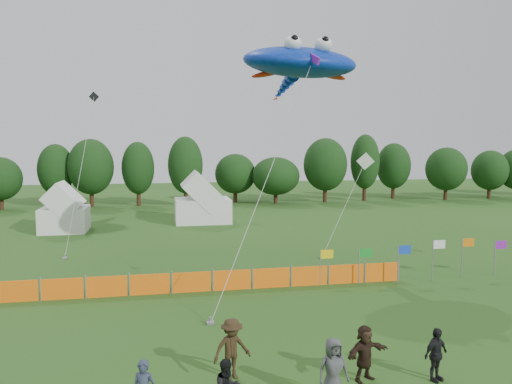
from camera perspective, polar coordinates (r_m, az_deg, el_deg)
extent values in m
plane|color=#234C16|center=(16.89, 4.15, -19.86)|extent=(160.00, 160.00, 0.00)
cylinder|color=#382314|center=(61.98, -27.10, -0.93)|extent=(0.50, 0.50, 1.91)
ellipsoid|color=black|center=(61.78, -27.20, 1.37)|extent=(4.61, 4.61, 4.30)
cylinder|color=#382314|center=(62.33, -21.80, -0.47)|extent=(0.50, 0.50, 2.38)
ellipsoid|color=black|center=(62.11, -21.90, 2.38)|extent=(4.09, 4.09, 5.35)
cylinder|color=#382314|center=(60.89, -18.26, -0.40)|extent=(0.50, 0.50, 2.57)
ellipsoid|color=black|center=(60.65, -18.36, 2.76)|extent=(5.20, 5.20, 5.79)
cylinder|color=#382314|center=(60.39, -13.27, -0.37)|extent=(0.50, 0.50, 2.46)
ellipsoid|color=black|center=(60.15, -13.34, 2.68)|extent=(3.78, 3.78, 5.55)
cylinder|color=#382314|center=(59.01, -8.03, -0.31)|extent=(0.50, 0.50, 2.66)
ellipsoid|color=black|center=(58.77, -8.07, 3.07)|extent=(4.05, 4.05, 5.99)
cylinder|color=#382314|center=(62.27, -2.38, -0.28)|extent=(0.50, 0.50, 1.98)
ellipsoid|color=black|center=(62.06, -2.39, 2.10)|extent=(5.06, 5.06, 4.46)
cylinder|color=#382314|center=(61.25, 2.26, -0.43)|extent=(0.50, 0.50, 1.86)
ellipsoid|color=black|center=(61.04, 2.27, 1.84)|extent=(5.86, 5.86, 4.18)
cylinder|color=#382314|center=(62.77, 7.89, 0.02)|extent=(0.50, 0.50, 2.62)
ellipsoid|color=black|center=(62.54, 7.93, 3.13)|extent=(5.41, 5.41, 5.89)
cylinder|color=#382314|center=(65.32, 12.28, 0.23)|extent=(0.50, 0.50, 2.78)
ellipsoid|color=black|center=(65.09, 12.35, 3.41)|extent=(3.67, 3.67, 6.26)
cylinder|color=#382314|center=(69.09, 15.39, 0.28)|extent=(0.50, 0.50, 2.42)
ellipsoid|color=black|center=(68.89, 15.45, 2.90)|extent=(4.46, 4.46, 5.44)
cylinder|color=#382314|center=(69.64, 20.84, 0.09)|extent=(0.50, 0.50, 2.24)
ellipsoid|color=black|center=(69.45, 20.92, 2.48)|extent=(5.26, 5.26, 5.03)
cylinder|color=#382314|center=(73.24, 25.08, 0.12)|extent=(0.50, 0.50, 2.10)
ellipsoid|color=black|center=(73.06, 25.17, 2.27)|extent=(4.74, 4.74, 4.73)
cube|color=white|center=(44.40, -21.02, -2.94)|extent=(3.67, 3.67, 2.02)
cube|color=white|center=(46.60, -6.12, -2.10)|extent=(5.01, 4.01, 2.20)
cube|color=orange|center=(25.78, -25.72, -10.20)|extent=(1.90, 0.06, 1.00)
cube|color=orange|center=(25.35, -21.28, -10.29)|extent=(1.90, 0.06, 1.00)
cube|color=orange|center=(25.07, -16.70, -10.32)|extent=(1.90, 0.06, 1.00)
cube|color=orange|center=(24.94, -12.05, -10.28)|extent=(1.90, 0.06, 1.00)
cube|color=orange|center=(24.98, -7.39, -10.18)|extent=(1.90, 0.06, 1.00)
cube|color=orange|center=(25.18, -2.77, -10.02)|extent=(1.90, 0.06, 1.00)
cube|color=orange|center=(25.53, 1.74, -9.80)|extent=(1.90, 0.06, 1.00)
cube|color=orange|center=(26.03, 6.10, -9.52)|extent=(1.90, 0.06, 1.00)
cube|color=orange|center=(26.68, 10.26, -9.21)|extent=(1.90, 0.06, 1.00)
cube|color=orange|center=(27.45, 14.20, -8.87)|extent=(1.90, 0.06, 1.00)
cylinder|color=gray|center=(26.09, 7.34, -8.57)|extent=(0.06, 0.06, 1.83)
cube|color=yellow|center=(26.04, 8.10, -7.05)|extent=(0.70, 0.02, 0.45)
cylinder|color=gray|center=(26.52, 11.69, -8.37)|extent=(0.06, 0.06, 1.86)
cube|color=#148C26|center=(26.49, 12.42, -6.83)|extent=(0.70, 0.02, 0.45)
cylinder|color=gray|center=(27.03, 15.92, -8.03)|extent=(0.06, 0.06, 2.02)
cube|color=blue|center=(27.02, 16.63, -6.34)|extent=(0.70, 0.02, 0.45)
cylinder|color=gray|center=(28.03, 19.52, -7.46)|extent=(0.06, 0.06, 2.21)
cube|color=white|center=(28.03, 20.20, -5.64)|extent=(0.70, 0.02, 0.45)
cylinder|color=gray|center=(29.44, 22.47, -7.00)|extent=(0.06, 0.06, 2.15)
cube|color=orange|center=(29.47, 23.10, -5.33)|extent=(0.70, 0.02, 0.45)
cylinder|color=gray|center=(30.60, 25.61, -6.86)|extent=(0.06, 0.06, 1.94)
cube|color=purple|center=(30.66, 26.19, -5.44)|extent=(0.70, 0.02, 0.45)
imported|color=#2F2213|center=(16.10, -2.78, -17.47)|extent=(1.37, 1.01, 1.90)
imported|color=black|center=(16.93, 19.87, -17.06)|extent=(1.05, 0.73, 1.65)
imported|color=#414245|center=(15.01, 8.80, -19.45)|extent=(0.93, 0.64, 1.83)
imported|color=black|center=(16.36, 12.33, -17.54)|extent=(1.68, 1.06, 1.73)
ellipsoid|color=#0E36C6|center=(28.98, 5.10, 14.52)|extent=(7.75, 6.57, 2.35)
sphere|color=white|center=(27.51, 4.24, 16.56)|extent=(0.94, 0.94, 0.94)
sphere|color=white|center=(27.99, 7.70, 16.33)|extent=(0.94, 0.94, 0.94)
ellipsoid|color=red|center=(28.67, 1.42, 13.39)|extent=(1.97, 0.86, 0.31)
ellipsoid|color=red|center=(29.64, 8.39, 13.08)|extent=(1.97, 0.86, 0.31)
cube|color=purple|center=(26.51, 6.70, 14.87)|extent=(0.37, 0.96, 0.70)
cylinder|color=#A5A5A5|center=(22.96, 1.35, 1.78)|extent=(6.02, 5.85, 11.51)
cube|color=gray|center=(20.84, -5.24, -14.68)|extent=(0.30, 0.30, 0.10)
cube|color=white|center=(38.68, 12.40, 3.45)|extent=(1.34, 0.37, 1.34)
cylinder|color=#A5A5A5|center=(35.24, 10.18, -1.54)|extent=(5.36, 5.79, 5.97)
cube|color=gray|center=(32.18, 7.50, -7.45)|extent=(0.30, 0.30, 0.10)
cube|color=black|center=(38.22, -18.03, 10.32)|extent=(0.74, 0.22, 0.74)
cylinder|color=#A5A5A5|center=(35.70, -19.45, 2.10)|extent=(1.51, 5.12, 10.64)
cube|color=gray|center=(34.02, -21.03, -7.07)|extent=(0.30, 0.30, 0.10)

